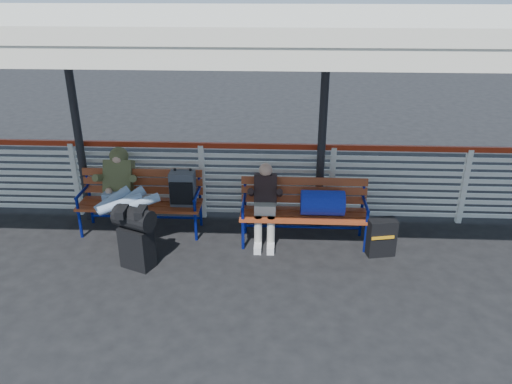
# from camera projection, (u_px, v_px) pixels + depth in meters

# --- Properties ---
(ground) EXTENTS (60.00, 60.00, 0.00)m
(ground) POSITION_uv_depth(u_px,v_px,m) (182.00, 284.00, 6.25)
(ground) COLOR black
(ground) RESTS_ON ground
(fence) EXTENTS (12.08, 0.08, 1.24)m
(fence) POSITION_uv_depth(u_px,v_px,m) (202.00, 178.00, 7.73)
(fence) COLOR silver
(fence) RESTS_ON ground
(canopy) EXTENTS (12.60, 3.60, 3.16)m
(canopy) POSITION_uv_depth(u_px,v_px,m) (180.00, 23.00, 5.83)
(canopy) COLOR silver
(canopy) RESTS_ON ground
(luggage_stack) EXTENTS (0.59, 0.48, 0.86)m
(luggage_stack) POSITION_uv_depth(u_px,v_px,m) (136.00, 235.00, 6.44)
(luggage_stack) COLOR black
(luggage_stack) RESTS_ON ground
(bench_left) EXTENTS (1.80, 0.56, 0.97)m
(bench_left) POSITION_uv_depth(u_px,v_px,m) (156.00, 193.00, 7.32)
(bench_left) COLOR brown
(bench_left) RESTS_ON ground
(bench_right) EXTENTS (1.80, 0.56, 0.92)m
(bench_right) POSITION_uv_depth(u_px,v_px,m) (314.00, 204.00, 7.00)
(bench_right) COLOR brown
(bench_right) RESTS_ON ground
(traveler_man) EXTENTS (0.94, 1.64, 0.77)m
(traveler_man) POSITION_uv_depth(u_px,v_px,m) (123.00, 195.00, 6.99)
(traveler_man) COLOR #8997B8
(traveler_man) RESTS_ON ground
(companion_person) EXTENTS (0.32, 0.66, 1.15)m
(companion_person) POSITION_uv_depth(u_px,v_px,m) (265.00, 203.00, 7.03)
(companion_person) COLOR #AEAB9E
(companion_person) RESTS_ON ground
(suitcase_side) EXTENTS (0.41, 0.30, 0.53)m
(suitcase_side) POSITION_uv_depth(u_px,v_px,m) (381.00, 237.00, 6.82)
(suitcase_side) COLOR black
(suitcase_side) RESTS_ON ground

